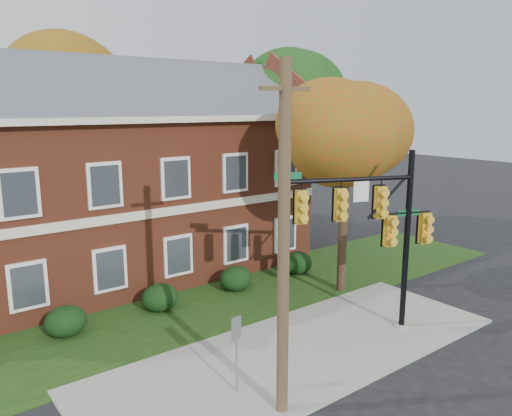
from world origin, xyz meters
TOP-DOWN VIEW (x-y plane):
  - ground at (0.00, 0.00)m, footprint 120.00×120.00m
  - sidewalk at (0.00, 1.00)m, footprint 14.00×5.00m
  - grass_strip at (0.00, 6.00)m, footprint 30.00×6.00m
  - apartment_building at (-2.00, 11.95)m, footprint 18.80×8.80m
  - hedge_left at (-5.50, 6.70)m, footprint 1.40×1.26m
  - hedge_center at (-2.00, 6.70)m, footprint 1.40×1.26m
  - hedge_right at (1.50, 6.70)m, footprint 1.40×1.26m
  - hedge_far_right at (5.00, 6.70)m, footprint 1.40×1.26m
  - tree_near_right at (5.22, 3.87)m, footprint 4.50×4.25m
  - tree_right_rear at (9.31, 12.81)m, footprint 6.30×5.95m
  - tree_far_rear at (-0.66, 19.79)m, footprint 6.84×6.46m
  - traffic_signal at (2.96, 0.60)m, footprint 5.24×2.21m
  - utility_pole at (-2.50, -1.00)m, footprint 1.35×0.31m
  - sign_post at (-2.93, 0.36)m, footprint 0.32×0.08m

SIDE VIEW (x-z plane):
  - ground at x=0.00m, z-range 0.00..0.00m
  - grass_strip at x=0.00m, z-range 0.00..0.04m
  - sidewalk at x=0.00m, z-range 0.00..0.08m
  - hedge_left at x=-5.50m, z-range 0.00..1.05m
  - hedge_center at x=-2.00m, z-range 0.00..1.05m
  - hedge_right at x=1.50m, z-range 0.00..1.05m
  - hedge_far_right at x=5.00m, z-range 0.00..1.05m
  - sign_post at x=-2.93m, z-range 0.40..2.61m
  - traffic_signal at x=2.96m, z-range 0.75..6.98m
  - utility_pole at x=-2.50m, z-range 0.06..8.74m
  - apartment_building at x=-2.00m, z-range 0.12..9.86m
  - tree_near_right at x=5.22m, z-range 2.38..10.96m
  - tree_right_rear at x=9.31m, z-range 2.81..13.43m
  - tree_far_rear at x=-0.66m, z-range 3.08..14.60m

